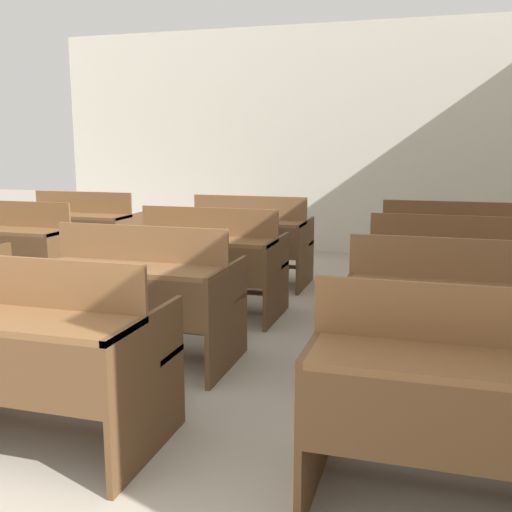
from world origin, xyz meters
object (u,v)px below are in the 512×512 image
(bench_second_center, at_px, (141,293))
(bench_third_right, at_px, (450,275))
(bench_front_center, at_px, (31,350))
(bench_back_center, at_px, (249,239))
(bench_third_left, at_px, (14,249))
(bench_back_left, at_px, (83,232))
(bench_front_right, at_px, (467,400))
(bench_third_center, at_px, (208,261))
(bench_back_right, at_px, (447,249))
(bench_second_right, at_px, (454,316))

(bench_second_center, relative_size, bench_third_right, 1.00)
(bench_front_center, xyz_separation_m, bench_third_right, (1.89, 2.27, 0.00))
(bench_back_center, bearing_deg, bench_third_right, -31.48)
(bench_third_left, xyz_separation_m, bench_back_left, (-0.01, 1.14, 0.00))
(bench_front_right, distance_m, bench_third_left, 4.44)
(bench_back_left, bearing_deg, bench_third_center, -31.39)
(bench_third_center, xyz_separation_m, bench_back_center, (-0.01, 1.16, 0.00))
(bench_back_left, xyz_separation_m, bench_back_right, (3.79, -0.03, 0.00))
(bench_third_left, xyz_separation_m, bench_back_right, (3.78, 1.11, 0.00))
(bench_second_center, relative_size, bench_back_right, 1.00)
(bench_second_center, bearing_deg, bench_third_right, 31.04)
(bench_front_right, height_order, bench_third_right, same)
(bench_front_center, distance_m, bench_third_right, 2.95)
(bench_third_left, bearing_deg, bench_second_center, -31.94)
(bench_third_left, distance_m, bench_back_center, 2.20)
(bench_third_center, height_order, bench_back_right, same)
(bench_third_left, bearing_deg, bench_third_right, -0.39)
(bench_back_center, bearing_deg, bench_second_center, -90.16)
(bench_third_right, xyz_separation_m, bench_back_right, (-0.00, 1.13, 0.00))
(bench_second_center, bearing_deg, bench_back_center, 89.84)
(bench_third_left, relative_size, bench_third_center, 1.00)
(bench_third_center, xyz_separation_m, bench_third_right, (1.89, -0.00, 0.00))
(bench_front_center, relative_size, bench_second_right, 1.00)
(bench_back_center, bearing_deg, bench_front_center, -89.81)
(bench_back_right, bearing_deg, bench_front_right, -89.66)
(bench_front_right, xyz_separation_m, bench_back_right, (-0.02, 3.40, 0.00))
(bench_second_center, xyz_separation_m, bench_back_center, (0.01, 2.31, 0.00))
(bench_front_right, bearing_deg, bench_front_center, 179.96)
(bench_third_center, bearing_deg, bench_third_left, 179.27)
(bench_second_right, bearing_deg, bench_front_center, -148.69)
(bench_second_right, bearing_deg, bench_third_left, 163.17)
(bench_second_right, bearing_deg, bench_back_right, 90.02)
(bench_back_left, bearing_deg, bench_second_right, -31.05)
(bench_third_left, height_order, bench_back_left, same)
(bench_third_right, bearing_deg, bench_third_center, 179.95)
(bench_second_right, height_order, bench_back_center, same)
(bench_front_right, bearing_deg, bench_second_center, 149.77)
(bench_second_center, bearing_deg, bench_front_right, -30.23)
(bench_second_right, distance_m, bench_third_right, 1.12)
(bench_second_right, height_order, bench_third_left, same)
(bench_front_center, relative_size, bench_third_left, 1.00)
(bench_front_right, bearing_deg, bench_back_left, 138.00)
(bench_second_center, bearing_deg, bench_back_left, 129.23)
(bench_second_center, xyz_separation_m, bench_third_right, (1.91, 1.15, 0.00))
(bench_second_center, height_order, bench_back_left, same)
(bench_back_right, bearing_deg, bench_second_right, -89.98)
(bench_third_left, bearing_deg, bench_second_right, -16.83)
(bench_third_left, bearing_deg, bench_front_right, -31.08)
(bench_front_right, relative_size, bench_second_right, 1.00)
(bench_third_left, relative_size, bench_back_left, 1.00)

